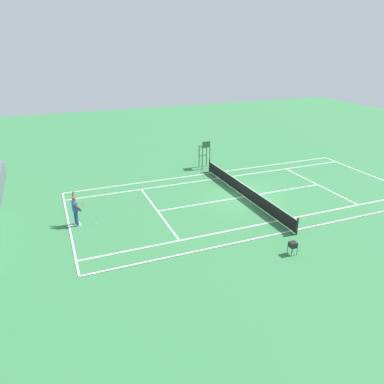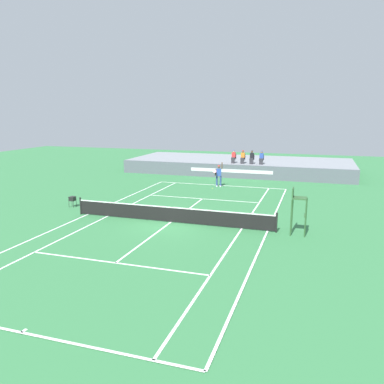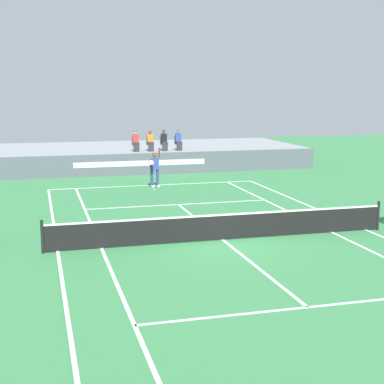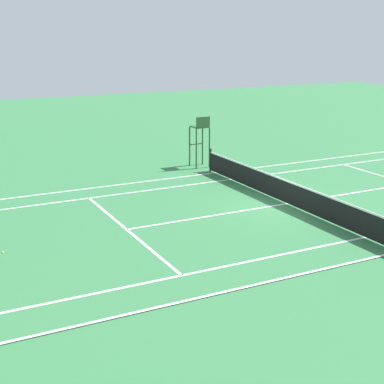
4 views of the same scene
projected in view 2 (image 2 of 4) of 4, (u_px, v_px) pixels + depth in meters
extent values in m
plane|color=#337542|center=(171.00, 223.00, 22.19)|extent=(80.00, 80.00, 0.00)
cube|color=#337542|center=(171.00, 222.00, 22.18)|extent=(10.98, 23.78, 0.02)
cube|color=white|center=(221.00, 185.00, 33.25)|extent=(10.98, 0.10, 0.01)
cube|color=white|center=(22.00, 333.00, 11.11)|extent=(10.98, 0.10, 0.01)
cube|color=white|center=(87.00, 215.00, 23.84)|extent=(0.10, 23.78, 0.01)
cube|color=white|center=(267.00, 231.00, 20.52)|extent=(0.10, 23.78, 0.01)
cube|color=white|center=(107.00, 216.00, 23.42)|extent=(0.10, 23.78, 0.01)
cube|color=white|center=(242.00, 229.00, 20.94)|extent=(0.10, 23.78, 0.01)
cube|color=white|center=(202.00, 199.00, 28.14)|extent=(8.22, 0.10, 0.01)
cube|color=white|center=(116.00, 263.00, 16.22)|extent=(8.22, 0.10, 0.01)
cube|color=white|center=(171.00, 222.00, 22.18)|extent=(0.10, 12.80, 0.01)
cube|color=white|center=(220.00, 186.00, 33.16)|extent=(0.10, 0.20, 0.01)
cube|color=white|center=(24.00, 331.00, 11.20)|extent=(0.10, 0.20, 0.01)
cylinder|color=black|center=(81.00, 206.00, 23.87)|extent=(0.10, 0.10, 1.07)
cylinder|color=black|center=(277.00, 223.00, 20.28)|extent=(0.10, 0.10, 1.07)
cube|color=black|center=(171.00, 215.00, 22.09)|extent=(11.78, 0.02, 0.84)
cube|color=white|center=(171.00, 207.00, 22.00)|extent=(11.78, 0.03, 0.06)
cube|color=#565B66|center=(231.00, 171.00, 36.95)|extent=(22.67, 0.24, 1.29)
cube|color=silver|center=(231.00, 171.00, 36.82)|extent=(7.93, 0.01, 0.32)
cube|color=gray|center=(240.00, 165.00, 41.15)|extent=(22.67, 8.77, 1.29)
cube|color=#474C56|center=(234.00, 159.00, 37.92)|extent=(0.44, 0.44, 0.06)
cube|color=#474C56|center=(234.00, 156.00, 38.05)|extent=(0.44, 0.06, 0.44)
cylinder|color=#4C4C51|center=(235.00, 161.00, 37.77)|extent=(0.04, 0.04, 0.38)
cylinder|color=#4C4C51|center=(231.00, 161.00, 37.87)|extent=(0.04, 0.04, 0.38)
cube|color=#2D2D33|center=(233.00, 158.00, 37.81)|extent=(0.34, 0.44, 0.16)
cube|color=#2D2D33|center=(233.00, 161.00, 37.67)|extent=(0.30, 0.14, 0.44)
cube|color=red|center=(234.00, 155.00, 37.90)|extent=(0.36, 0.22, 0.52)
sphere|color=tan|center=(234.00, 151.00, 37.82)|extent=(0.20, 0.20, 0.20)
cylinder|color=#2D4CA8|center=(234.00, 150.00, 37.80)|extent=(0.19, 0.19, 0.05)
cube|color=#474C56|center=(243.00, 159.00, 37.64)|extent=(0.44, 0.44, 0.06)
cube|color=#474C56|center=(243.00, 156.00, 37.78)|extent=(0.44, 0.06, 0.44)
cylinder|color=#4C4C51|center=(244.00, 162.00, 37.49)|extent=(0.04, 0.04, 0.38)
cylinder|color=#4C4C51|center=(241.00, 162.00, 37.60)|extent=(0.04, 0.04, 0.38)
cube|color=#2D2D33|center=(243.00, 158.00, 37.53)|extent=(0.34, 0.44, 0.16)
cube|color=#2D2D33|center=(242.00, 161.00, 37.40)|extent=(0.30, 0.14, 0.44)
cube|color=orange|center=(243.00, 155.00, 37.62)|extent=(0.36, 0.22, 0.52)
sphere|color=brown|center=(243.00, 152.00, 37.55)|extent=(0.20, 0.20, 0.20)
cylinder|color=red|center=(243.00, 151.00, 37.53)|extent=(0.19, 0.19, 0.05)
cube|color=#474C56|center=(252.00, 160.00, 37.37)|extent=(0.44, 0.44, 0.06)
cube|color=#474C56|center=(252.00, 157.00, 37.51)|extent=(0.44, 0.06, 0.44)
cylinder|color=#4C4C51|center=(253.00, 162.00, 37.23)|extent=(0.04, 0.04, 0.38)
cylinder|color=#4C4C51|center=(250.00, 162.00, 37.33)|extent=(0.04, 0.04, 0.38)
cube|color=#2D2D33|center=(252.00, 159.00, 37.26)|extent=(0.34, 0.44, 0.16)
cube|color=#2D2D33|center=(251.00, 162.00, 37.13)|extent=(0.30, 0.14, 0.44)
cube|color=black|center=(252.00, 156.00, 37.35)|extent=(0.36, 0.22, 0.52)
sphere|color=brown|center=(252.00, 152.00, 37.28)|extent=(0.20, 0.20, 0.20)
cylinder|color=black|center=(252.00, 151.00, 37.26)|extent=(0.19, 0.19, 0.05)
cube|color=#474C56|center=(261.00, 160.00, 37.09)|extent=(0.44, 0.44, 0.06)
cube|color=#474C56|center=(262.00, 157.00, 37.23)|extent=(0.44, 0.06, 0.44)
cylinder|color=#4C4C51|center=(263.00, 162.00, 36.95)|extent=(0.04, 0.04, 0.38)
cylinder|color=#4C4C51|center=(259.00, 162.00, 37.05)|extent=(0.04, 0.04, 0.38)
cube|color=#2D2D33|center=(261.00, 159.00, 36.99)|extent=(0.34, 0.44, 0.16)
cube|color=#2D2D33|center=(261.00, 162.00, 36.85)|extent=(0.30, 0.14, 0.44)
cube|color=#2D4CA8|center=(262.00, 156.00, 37.08)|extent=(0.36, 0.22, 0.52)
sphere|color=#A37556|center=(262.00, 152.00, 37.00)|extent=(0.20, 0.20, 0.20)
cylinder|color=#2D4CA8|center=(262.00, 151.00, 36.98)|extent=(0.19, 0.19, 0.05)
cylinder|color=navy|center=(221.00, 181.00, 32.73)|extent=(0.15, 0.15, 0.92)
cylinder|color=navy|center=(217.00, 181.00, 32.77)|extent=(0.15, 0.15, 0.92)
cube|color=white|center=(220.00, 186.00, 32.76)|extent=(0.17, 0.30, 0.10)
cube|color=white|center=(217.00, 186.00, 32.80)|extent=(0.17, 0.30, 0.10)
cube|color=#2D4CA8|center=(219.00, 172.00, 32.60)|extent=(0.44, 0.31, 0.60)
sphere|color=brown|center=(219.00, 167.00, 32.50)|extent=(0.22, 0.22, 0.22)
cylinder|color=red|center=(219.00, 166.00, 32.49)|extent=(0.21, 0.21, 0.06)
cylinder|color=brown|center=(222.00, 166.00, 32.42)|extent=(0.13, 0.23, 0.61)
cylinder|color=brown|center=(216.00, 172.00, 32.53)|extent=(0.15, 0.34, 0.56)
cylinder|color=black|center=(215.00, 174.00, 32.45)|extent=(0.07, 0.19, 0.25)
torus|color=red|center=(215.00, 171.00, 32.23)|extent=(0.33, 0.25, 0.26)
cylinder|color=silver|center=(215.00, 171.00, 32.23)|extent=(0.29, 0.21, 0.22)
sphere|color=#D1E533|center=(213.00, 188.00, 31.92)|extent=(0.07, 0.07, 0.07)
cylinder|color=#2D562D|center=(306.00, 216.00, 20.08)|extent=(0.07, 0.07, 1.90)
cylinder|color=#2D562D|center=(306.00, 219.00, 19.43)|extent=(0.07, 0.07, 1.90)
cylinder|color=#2D562D|center=(292.00, 214.00, 20.29)|extent=(0.07, 0.07, 1.90)
cylinder|color=#2D562D|center=(291.00, 218.00, 19.64)|extent=(0.07, 0.07, 1.90)
cube|color=#2D562D|center=(300.00, 198.00, 19.66)|extent=(0.70, 0.70, 0.06)
cube|color=#2D562D|center=(293.00, 192.00, 19.71)|extent=(0.06, 0.70, 0.48)
cube|color=#2D562D|center=(305.00, 215.00, 19.75)|extent=(0.10, 0.70, 0.04)
cube|color=black|center=(72.00, 199.00, 25.74)|extent=(0.36, 0.36, 0.28)
cylinder|color=black|center=(69.00, 204.00, 25.71)|extent=(0.02, 0.02, 0.42)
cylinder|color=black|center=(73.00, 205.00, 25.60)|extent=(0.02, 0.02, 0.42)
cylinder|color=black|center=(72.00, 203.00, 26.02)|extent=(0.02, 0.02, 0.42)
cylinder|color=black|center=(76.00, 203.00, 25.92)|extent=(0.02, 0.02, 0.42)
ellipsoid|color=#D1E533|center=(72.00, 197.00, 25.73)|extent=(0.30, 0.30, 0.12)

